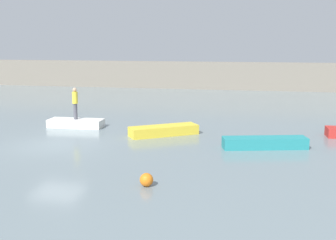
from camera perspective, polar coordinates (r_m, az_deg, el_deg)
ground_plane at (r=21.94m, az=-14.63°, el=-3.20°), size 120.00×120.00×0.00m
embankment_wall at (r=46.32m, az=-0.56°, el=6.02°), size 80.00×1.20×2.84m
rowboat_white at (r=26.08m, az=-12.11°, el=-0.40°), size 3.26×1.24×0.47m
rowboat_yellow at (r=23.31m, az=-0.57°, el=-1.40°), size 3.72×2.95×0.51m
rowboat_teal at (r=21.03m, az=12.71°, el=-2.96°), size 4.10×1.85×0.53m
person_yellow_shirt at (r=25.87m, az=-12.22°, el=2.40°), size 0.32×0.32×1.88m
mooring_buoy at (r=15.31m, az=-2.87°, el=-7.92°), size 0.48×0.48×0.48m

